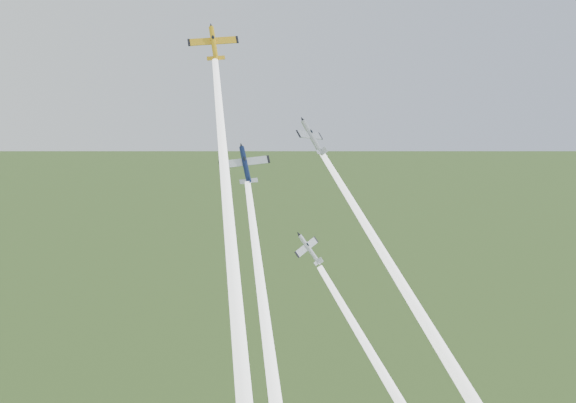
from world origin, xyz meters
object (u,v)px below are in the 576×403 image
Objects in this scene: plane_yellow at (214,43)px; plane_silver_right at (312,137)px; plane_silver_low at (309,249)px; plane_navy at (245,165)px.

plane_silver_right is at bearing 11.37° from plane_yellow.
plane_yellow is 0.94× the size of plane_silver_right.
plane_silver_right is at bearing 25.14° from plane_silver_low.
plane_navy is (3.95, -2.54, -19.03)m from plane_yellow.
plane_silver_right is at bearing 16.04° from plane_navy.
plane_silver_right reaches higher than plane_silver_low.
plane_silver_low is at bearing -155.00° from plane_silver_right.
plane_silver_low is (-6.15, -7.27, -16.91)m from plane_silver_right.
plane_silver_right is (12.51, -1.37, 3.80)m from plane_navy.
plane_yellow reaches higher than plane_silver_low.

